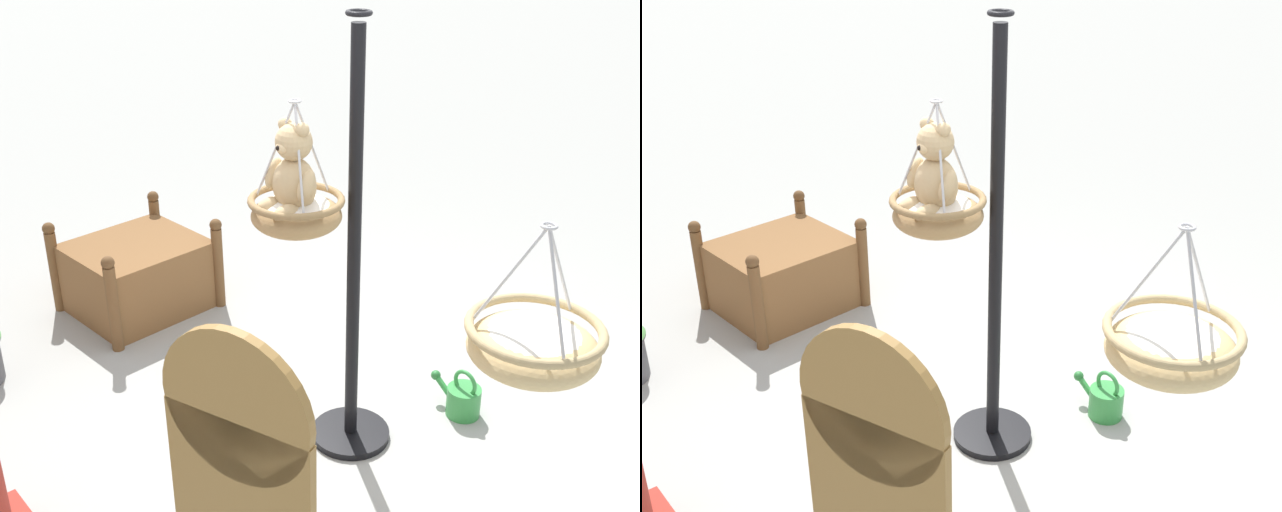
% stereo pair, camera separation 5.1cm
% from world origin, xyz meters
% --- Properties ---
extents(ground_plane, '(40.00, 40.00, 0.00)m').
position_xyz_m(ground_plane, '(0.00, 0.00, 0.00)').
color(ground_plane, '#9E9E99').
extents(display_pole_central, '(0.44, 0.44, 2.33)m').
position_xyz_m(display_pole_central, '(-0.19, 0.04, 0.71)').
color(display_pole_central, black).
rests_on(display_pole_central, ground).
extents(hanging_basket_with_teddy, '(0.47, 0.47, 0.66)m').
position_xyz_m(hanging_basket_with_teddy, '(-0.04, 0.29, 1.39)').
color(hanging_basket_with_teddy, '#A37F51').
extents(teddy_bear, '(0.32, 0.28, 0.46)m').
position_xyz_m(teddy_bear, '(-0.04, 0.31, 1.59)').
color(teddy_bear, tan).
extents(hanging_basket_left_high, '(0.52, 0.52, 0.59)m').
position_xyz_m(hanging_basket_left_high, '(-1.44, 0.31, 1.30)').
color(hanging_basket_left_high, tan).
extents(wooden_planter_box, '(0.92, 1.01, 0.69)m').
position_xyz_m(wooden_planter_box, '(1.92, 0.18, 0.28)').
color(wooden_planter_box, brown).
rests_on(wooden_planter_box, ground).
extents(display_sign_board, '(0.60, 0.23, 1.54)m').
position_xyz_m(display_sign_board, '(-0.95, 1.31, 0.91)').
color(display_sign_board, olive).
rests_on(display_sign_board, ground).
extents(watering_can, '(0.35, 0.20, 0.30)m').
position_xyz_m(watering_can, '(-0.47, -0.60, 0.10)').
color(watering_can, '#338C3F').
rests_on(watering_can, ground).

